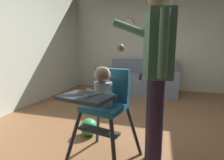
{
  "coord_description": "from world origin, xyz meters",
  "views": [
    {
      "loc": [
        0.34,
        -2.24,
        1.1
      ],
      "look_at": [
        -0.15,
        -0.55,
        0.79
      ],
      "focal_mm": 27.37,
      "sensor_mm": 36.0,
      "label": 1
    }
  ],
  "objects_px": {
    "couch": "(142,80)",
    "wall_clock": "(128,24)",
    "high_chair": "(104,97)",
    "adult_standing": "(156,72)",
    "toy_ball": "(89,127)"
  },
  "relations": [
    {
      "from": "wall_clock",
      "to": "high_chair",
      "type": "bearing_deg",
      "value": -82.62
    },
    {
      "from": "toy_ball",
      "to": "couch",
      "type": "bearing_deg",
      "value": 80.7
    },
    {
      "from": "toy_ball",
      "to": "wall_clock",
      "type": "height_order",
      "value": "wall_clock"
    },
    {
      "from": "couch",
      "to": "wall_clock",
      "type": "relative_size",
      "value": 5.16
    },
    {
      "from": "adult_standing",
      "to": "toy_ball",
      "type": "relative_size",
      "value": 7.11
    },
    {
      "from": "toy_ball",
      "to": "high_chair",
      "type": "bearing_deg",
      "value": -50.73
    },
    {
      "from": "couch",
      "to": "wall_clock",
      "type": "xyz_separation_m",
      "value": [
        -0.49,
        0.48,
        1.5
      ]
    },
    {
      "from": "couch",
      "to": "toy_ball",
      "type": "distance_m",
      "value": 2.57
    },
    {
      "from": "adult_standing",
      "to": "wall_clock",
      "type": "bearing_deg",
      "value": -86.76
    },
    {
      "from": "high_chair",
      "to": "wall_clock",
      "type": "relative_size",
      "value": 2.82
    },
    {
      "from": "couch",
      "to": "toy_ball",
      "type": "height_order",
      "value": "couch"
    },
    {
      "from": "high_chair",
      "to": "adult_standing",
      "type": "height_order",
      "value": "adult_standing"
    },
    {
      "from": "adult_standing",
      "to": "toy_ball",
      "type": "height_order",
      "value": "adult_standing"
    },
    {
      "from": "adult_standing",
      "to": "couch",
      "type": "bearing_deg",
      "value": -93.66
    },
    {
      "from": "high_chair",
      "to": "adult_standing",
      "type": "xyz_separation_m",
      "value": [
        0.45,
        0.09,
        0.25
      ]
    }
  ]
}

